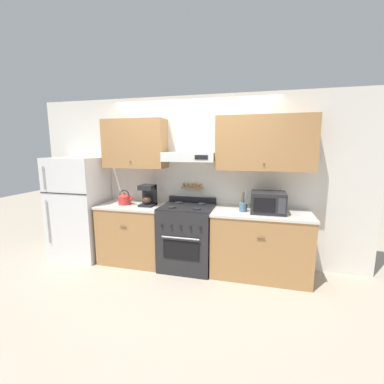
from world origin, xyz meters
The scene contains 10 objects.
ground_plane centered at (0.00, 0.00, 0.00)m, with size 16.00×16.00×0.00m, color #B2A38E.
wall_back centered at (0.08, 0.61, 1.47)m, with size 5.20×0.46×2.55m.
counter_left centered at (-0.88, 0.33, 0.46)m, with size 1.00×0.66×0.91m.
counter_right centered at (1.05, 0.33, 0.46)m, with size 1.34×0.66×0.91m.
stove_range centered at (0.00, 0.32, 0.48)m, with size 0.76×0.68×1.02m.
refrigerator centered at (-1.83, 0.30, 0.82)m, with size 0.81×0.69×1.63m.
tea_kettle centered at (-1.01, 0.32, 1.00)m, with size 0.25×0.19×0.23m.
coffee_maker centered at (-0.62, 0.35, 1.07)m, with size 0.21×0.25×0.32m.
microwave centered at (1.13, 0.34, 1.05)m, with size 0.45×0.39×0.28m.
utensil_crock centered at (0.80, 0.32, 0.98)m, with size 0.11×0.11×0.28m.
Camera 1 is at (0.97, -3.20, 1.78)m, focal length 24.00 mm.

